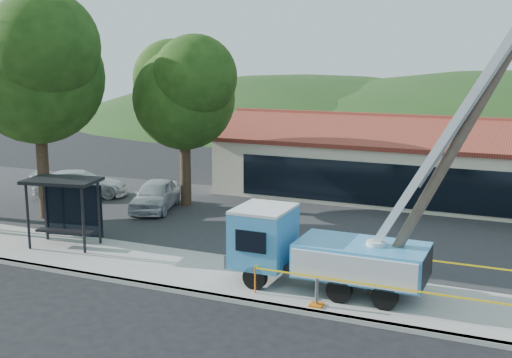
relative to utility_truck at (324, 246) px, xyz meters
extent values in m
plane|color=black|center=(-3.42, -4.08, -1.65)|extent=(120.00, 120.00, 0.00)
cube|color=gray|center=(-3.42, -1.98, -1.58)|extent=(60.00, 0.25, 0.15)
cube|color=gray|center=(-3.42, -0.08, -1.58)|extent=(60.00, 4.00, 0.15)
cube|color=#28282B|center=(-3.42, 7.92, -1.60)|extent=(60.00, 12.00, 0.10)
cube|color=beige|center=(0.58, 15.92, 0.05)|extent=(22.00, 8.00, 3.40)
cube|color=black|center=(0.58, 11.90, -0.23)|extent=(18.04, 0.08, 2.21)
cube|color=maroon|center=(0.58, 13.92, 2.25)|extent=(22.50, 4.53, 1.52)
cube|color=maroon|center=(0.58, 17.92, 2.25)|extent=(22.50, 4.53, 1.52)
cube|color=maroon|center=(0.58, 15.92, 2.90)|extent=(22.50, 0.30, 0.25)
cylinder|color=#332316|center=(-15.42, 3.92, 0.88)|extent=(0.56, 0.56, 5.06)
sphere|color=#19360E|center=(-15.42, 3.92, 5.25)|extent=(6.30, 6.30, 6.30)
sphere|color=#19360E|center=(-16.68, 4.76, 6.40)|extent=(5.04, 5.04, 5.04)
sphere|color=#19360E|center=(-14.16, 3.08, 6.63)|extent=(5.04, 5.04, 5.04)
cylinder|color=#332316|center=(-10.42, 8.92, 0.44)|extent=(0.56, 0.56, 4.18)
sphere|color=#19360E|center=(-10.42, 8.92, 4.05)|extent=(5.25, 5.25, 5.25)
sphere|color=#19360E|center=(-11.47, 9.62, 5.00)|extent=(4.20, 4.20, 4.20)
sphere|color=#19360E|center=(-9.37, 8.22, 5.19)|extent=(4.20, 4.20, 4.20)
ellipsoid|color=#1D3A15|center=(-18.42, 50.92, -1.65)|extent=(78.40, 56.00, 28.00)
cylinder|color=black|center=(-2.10, -0.96, -1.10)|extent=(0.83, 0.28, 0.83)
cylinder|color=black|center=(-2.10, 0.97, -1.10)|extent=(0.83, 0.28, 0.83)
cylinder|color=black|center=(0.84, -0.96, -1.10)|extent=(0.83, 0.28, 0.83)
cylinder|color=black|center=(0.84, 0.97, -1.10)|extent=(0.83, 0.28, 0.83)
cylinder|color=black|center=(2.31, -0.96, -1.10)|extent=(0.83, 0.28, 0.83)
cylinder|color=black|center=(2.31, 0.97, -1.10)|extent=(0.83, 0.28, 0.83)
cube|color=black|center=(0.29, 0.00, -0.87)|extent=(6.06, 0.92, 0.23)
cube|color=#378FC6|center=(-2.19, 0.00, 0.05)|extent=(1.84, 2.20, 1.93)
cube|color=silver|center=(-2.19, 0.00, 1.06)|extent=(1.84, 2.20, 0.11)
cube|color=black|center=(-3.06, 0.00, 0.18)|extent=(0.07, 1.65, 0.83)
cube|color=gray|center=(-3.15, 0.00, -0.69)|extent=(0.14, 2.11, 0.46)
cube|color=#378FC6|center=(1.30, 0.00, -0.32)|extent=(4.23, 2.20, 1.10)
cylinder|color=silver|center=(1.76, 0.00, 0.09)|extent=(0.64, 0.64, 0.55)
cube|color=silver|center=(4.18, 0.00, 4.67)|extent=(5.07, 0.26, 8.82)
cube|color=gray|center=(4.46, 0.00, 4.90)|extent=(3.05, 0.17, 5.30)
cube|color=orange|center=(0.29, -1.56, -1.48)|extent=(0.41, 0.41, 0.07)
cube|color=orange|center=(2.68, 1.56, -1.48)|extent=(0.41, 0.41, 0.07)
cylinder|color=brown|center=(4.11, 0.22, 3.76)|extent=(5.32, 0.35, 10.67)
cylinder|color=black|center=(-12.34, -0.52, -0.14)|extent=(0.13, 0.13, 2.69)
cylinder|color=black|center=(-9.92, -0.08, -0.14)|extent=(0.13, 0.13, 2.69)
cylinder|color=black|center=(-12.58, 0.80, -0.14)|extent=(0.13, 0.13, 2.69)
cylinder|color=black|center=(-10.16, 1.24, -0.14)|extent=(0.13, 0.13, 2.69)
cube|color=black|center=(-11.25, 0.36, 1.26)|extent=(3.18, 2.28, 0.13)
cube|color=black|center=(-11.38, 1.08, -0.14)|extent=(2.65, 0.53, 2.24)
cube|color=black|center=(-11.25, 0.36, -0.87)|extent=(2.50, 0.88, 0.09)
cylinder|color=orange|center=(-1.94, -1.32, -1.04)|extent=(0.06, 0.06, 0.92)
cylinder|color=orange|center=(-1.94, 1.82, -1.04)|extent=(0.06, 0.06, 0.92)
cube|color=#DDBA0B|center=(2.86, -1.32, -0.63)|extent=(9.60, 0.01, 0.06)
cube|color=#DDBA0B|center=(2.86, 1.82, -0.63)|extent=(9.60, 0.01, 0.06)
cube|color=#DDBA0B|center=(-1.94, 0.25, -0.63)|extent=(0.01, 3.14, 0.06)
imported|color=silver|center=(-11.34, 7.40, -1.65)|extent=(3.05, 4.88, 1.55)
imported|color=silver|center=(-16.78, 8.28, -1.65)|extent=(5.46, 4.30, 1.48)
camera|label=1|loc=(6.20, -19.81, 6.34)|focal=45.00mm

